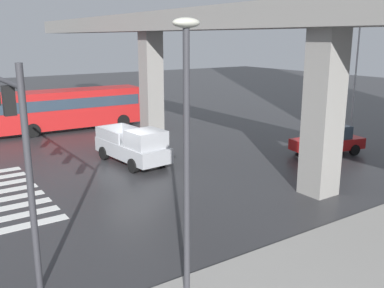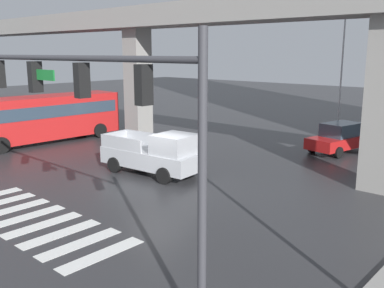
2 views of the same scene
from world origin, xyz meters
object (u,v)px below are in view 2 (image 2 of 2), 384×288
object	(u,v)px
traffic_signal_mast	(86,98)
sedan_red	(340,138)
flagpole	(345,43)
city_bus	(38,116)
pickup_truck	(156,154)

from	to	relation	value
traffic_signal_mast	sedan_red	bearing A→B (deg)	94.01
sedan_red	flagpole	bearing A→B (deg)	113.74
city_bus	flagpole	bearing A→B (deg)	51.42
pickup_truck	sedan_red	xyz separation A→B (m)	(4.52, 10.47, -0.14)
pickup_truck	traffic_signal_mast	bearing A→B (deg)	-53.07
flagpole	sedan_red	bearing A→B (deg)	-66.26
pickup_truck	flagpole	distance (m)	17.32
traffic_signal_mast	flagpole	world-z (taller)	flagpole
city_bus	sedan_red	bearing A→B (deg)	33.66
flagpole	city_bus	bearing A→B (deg)	-128.58
traffic_signal_mast	pickup_truck	bearing A→B (deg)	126.93
sedan_red	traffic_signal_mast	world-z (taller)	traffic_signal_mast
sedan_red	flagpole	size ratio (longest dim) A/B	0.41
flagpole	traffic_signal_mast	bearing A→B (deg)	-80.87
sedan_red	traffic_signal_mast	size ratio (longest dim) A/B	0.42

